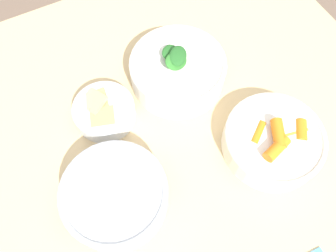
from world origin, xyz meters
The scene contains 6 objects.
ground_plane centered at (0.00, 0.00, 0.00)m, with size 10.00×10.00×0.00m, color brown.
dining_table centered at (0.00, 0.00, 0.64)m, with size 1.01×0.84×0.77m.
bowl_carrots centered at (-0.17, 0.15, 0.80)m, with size 0.19×0.19×0.07m.
bowl_greens centered at (-0.09, -0.08, 0.81)m, with size 0.20×0.20×0.10m.
bowl_beans_hotdog centered at (0.13, 0.11, 0.80)m, with size 0.18×0.18×0.06m.
bowl_cookies centered at (0.09, -0.06, 0.79)m, with size 0.12×0.12×0.05m.
Camera 1 is at (0.12, 0.27, 1.37)m, focal length 35.00 mm.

